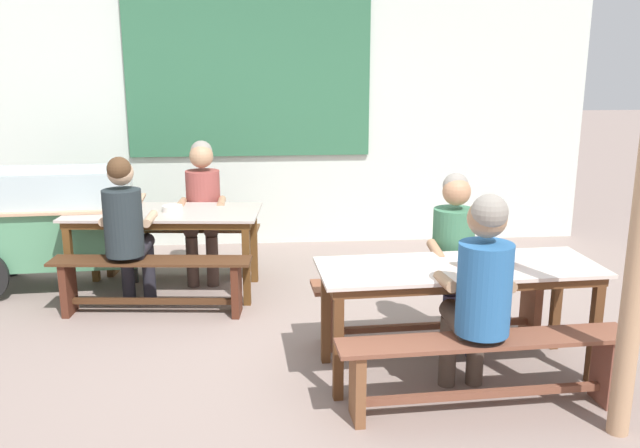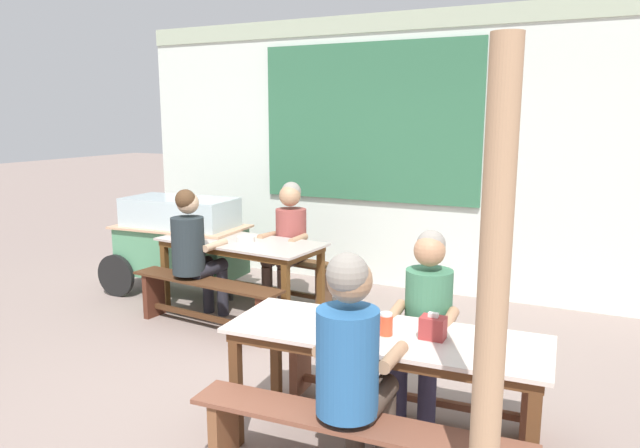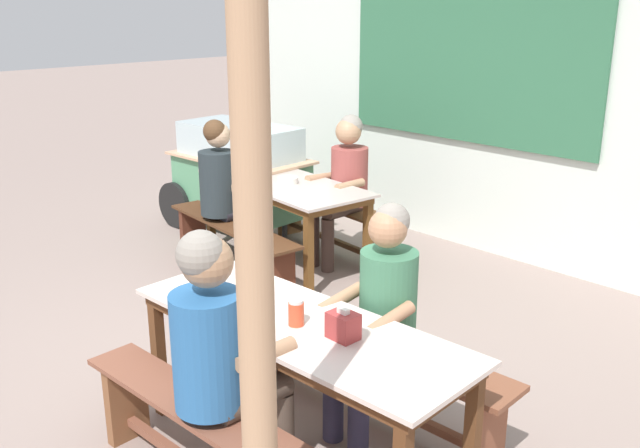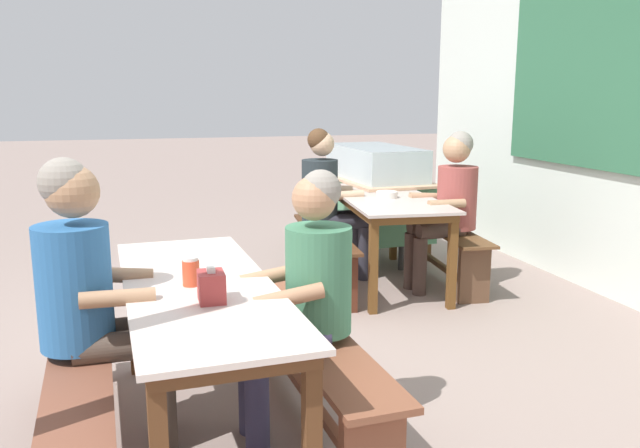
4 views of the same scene
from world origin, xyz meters
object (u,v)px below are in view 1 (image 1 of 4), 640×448
dining_table_far (164,220)px  bench_near_back (432,299)px  condiment_jar (464,257)px  person_near_front (480,286)px  person_left_back_turned (126,225)px  tissue_box (499,254)px  person_center_facing (203,200)px  bench_near_front (485,363)px  bench_far_front (152,279)px  wooden_support_post (640,240)px  food_cart (60,219)px  person_right_near_table (456,250)px  bench_far_back (179,244)px  dining_table_near (458,277)px  soup_bowl (172,208)px

dining_table_far → bench_near_back: (2.09, -1.21, -0.35)m
bench_near_back → condiment_jar: bearing=-85.0°
person_near_front → person_left_back_turned: size_ratio=1.02×
bench_near_back → tissue_box: (0.30, -0.49, 0.49)m
dining_table_far → person_center_facing: size_ratio=1.32×
dining_table_far → bench_near_front: (2.15, -2.25, -0.36)m
bench_far_front → wooden_support_post: 3.61m
bench_near_front → person_left_back_turned: 3.03m
food_cart → person_right_near_table: bearing=-25.6°
person_center_facing → person_left_back_turned: person_left_back_turned is taller
person_center_facing → bench_far_back: bearing=159.4°
tissue_box → wooden_support_post: size_ratio=0.07×
tissue_box → person_center_facing: bearing=134.6°
person_right_near_table → condiment_jar: size_ratio=9.63×
person_near_front → wooden_support_post: bearing=-26.5°
bench_near_back → tissue_box: tissue_box is taller
bench_far_front → person_left_back_turned: bearing=152.8°
dining_table_near → condiment_jar: bearing=-59.5°
tissue_box → person_right_near_table: bearing=110.7°
food_cart → soup_bowl: bearing=-15.1°
dining_table_near → person_right_near_table: bearing=76.6°
soup_bowl → person_near_front: bearing=-46.7°
person_left_back_turned → wooden_support_post: bearing=-34.6°
dining_table_near → food_cart: (-3.08, 1.99, -0.04)m
soup_bowl → food_cart: bearing=164.9°
bench_far_back → tissue_box: (2.34, -2.22, 0.51)m
person_center_facing → person_near_front: 3.17m
tissue_box → soup_bowl: bearing=144.0°
bench_near_front → tissue_box: size_ratio=11.94×
dining_table_near → condiment_jar: size_ratio=14.25×
bench_far_front → condiment_jar: (2.18, -1.24, 0.50)m
bench_near_front → person_left_back_turned: bearing=142.6°
person_center_facing → bench_near_back: bearing=-42.3°
bench_near_back → person_near_front: (0.02, -0.97, 0.44)m
food_cart → condiment_jar: food_cart is taller
dining_table_near → soup_bowl: size_ratio=10.59×
person_right_near_table → person_left_back_turned: person_left_back_turned is taller
dining_table_far → wooden_support_post: (2.83, -2.54, 0.46)m
person_right_near_table → person_center_facing: bearing=138.7°
dining_table_far → bench_near_back: dining_table_far is taller
bench_far_back → person_right_near_table: 2.85m
dining_table_far → person_center_facing: person_center_facing is taller
food_cart → bench_far_front: bearing=-40.4°
person_center_facing → soup_bowl: size_ratio=7.37×
condiment_jar → dining_table_far: bearing=140.5°
wooden_support_post → person_right_near_table: bearing=115.5°
bench_far_back → person_center_facing: (0.25, -0.09, 0.44)m
tissue_box → soup_bowl: 2.85m
bench_near_front → dining_table_far: bearing=133.7°
person_near_front → tissue_box: bearing=60.1°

